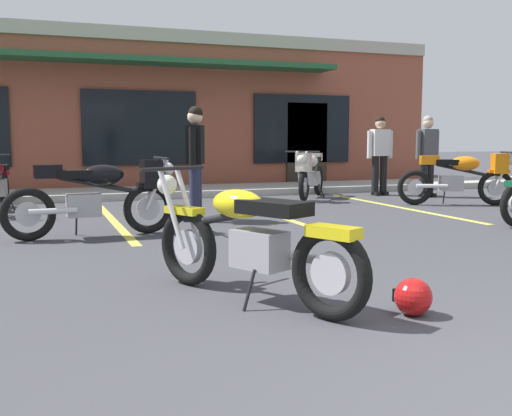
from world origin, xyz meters
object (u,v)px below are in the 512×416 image
at_px(motorcycle_foreground_classic, 249,239).
at_px(person_near_building, 380,151).
at_px(motorcycle_blue_standard, 462,176).
at_px(person_by_back_row, 195,156).
at_px(helmet_on_pavement, 413,297).
at_px(motorcycle_cream_vintage, 310,172).
at_px(motorcycle_orange_scrambler, 100,194).
at_px(person_in_black_shirt, 427,151).

distance_m(motorcycle_foreground_classic, person_near_building, 8.82).
bearing_deg(motorcycle_blue_standard, person_by_back_row, -175.78).
distance_m(person_near_building, helmet_on_pavement, 8.96).
height_order(motorcycle_cream_vintage, person_by_back_row, person_by_back_row).
height_order(motorcycle_blue_standard, motorcycle_orange_scrambler, same).
distance_m(motorcycle_foreground_classic, motorcycle_blue_standard, 7.48).
distance_m(person_by_back_row, helmet_on_pavement, 5.21).
height_order(motorcycle_orange_scrambler, helmet_on_pavement, motorcycle_orange_scrambler).
distance_m(motorcycle_blue_standard, helmet_on_pavement, 7.35).
bearing_deg(person_in_black_shirt, person_by_back_row, -160.61).
relative_size(motorcycle_blue_standard, helmet_on_pavement, 7.63).
relative_size(motorcycle_blue_standard, person_near_building, 1.18).
relative_size(person_by_back_row, person_near_building, 1.00).
relative_size(motorcycle_foreground_classic, person_by_back_row, 1.16).
height_order(motorcycle_cream_vintage, person_near_building, person_near_building).
xyz_separation_m(motorcycle_cream_vintage, person_near_building, (1.69, 0.15, 0.42)).
bearing_deg(motorcycle_blue_standard, motorcycle_orange_scrambler, -168.30).
bearing_deg(person_in_black_shirt, motorcycle_foreground_classic, -134.13).
bearing_deg(person_near_building, motorcycle_cream_vintage, -174.93).
height_order(motorcycle_foreground_classic, person_in_black_shirt, person_in_black_shirt).
bearing_deg(motorcycle_foreground_classic, motorcycle_blue_standard, 39.57).
distance_m(motorcycle_foreground_classic, person_in_black_shirt, 8.77).
bearing_deg(person_by_back_row, helmet_on_pavement, -87.61).
bearing_deg(motorcycle_blue_standard, helmet_on_pavement, -131.25).
height_order(motorcycle_blue_standard, person_near_building, person_near_building).
distance_m(motorcycle_cream_vintage, person_in_black_shirt, 2.49).
xyz_separation_m(motorcycle_orange_scrambler, motorcycle_cream_vintage, (4.46, 3.40, 0.00)).
bearing_deg(motorcycle_blue_standard, motorcycle_foreground_classic, -140.43).
xyz_separation_m(person_in_black_shirt, person_by_back_row, (-5.39, -1.90, 0.00)).
relative_size(motorcycle_orange_scrambler, person_by_back_row, 1.26).
distance_m(motorcycle_foreground_classic, helmet_on_pavement, 1.24).
height_order(motorcycle_blue_standard, motorcycle_cream_vintage, same).
bearing_deg(motorcycle_cream_vintage, motorcycle_foreground_classic, -118.53).
height_order(motorcycle_orange_scrambler, person_near_building, person_near_building).
bearing_deg(motorcycle_blue_standard, motorcycle_cream_vintage, 135.09).
bearing_deg(motorcycle_orange_scrambler, person_by_back_row, 33.71).
xyz_separation_m(motorcycle_cream_vintage, person_by_back_row, (-2.99, -2.43, 0.42)).
bearing_deg(motorcycle_foreground_classic, person_by_back_row, 80.81).
bearing_deg(person_by_back_row, motorcycle_foreground_classic, -99.19).
xyz_separation_m(motorcycle_blue_standard, person_in_black_shirt, (0.34, 1.52, 0.42)).
bearing_deg(motorcycle_foreground_classic, person_in_black_shirt, 45.87).
bearing_deg(person_by_back_row, person_in_black_shirt, 19.39).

